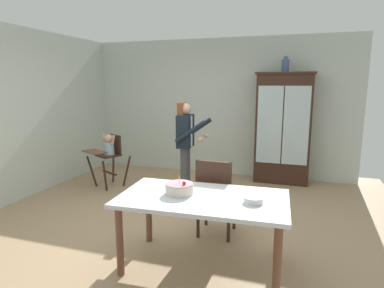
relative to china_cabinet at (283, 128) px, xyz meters
The scene contains 11 objects.
ground_plane 2.88m from the china_cabinet, 118.58° to the right, with size 6.24×6.24×0.00m, color tan.
wall_back 1.36m from the china_cabinet, 168.44° to the left, with size 5.32×0.06×2.70m, color beige.
wall_left 4.59m from the china_cabinet, 148.88° to the right, with size 0.06×5.32×2.70m, color beige.
china_cabinet is the anchor object (origin of this frame).
ceramic_vase 1.13m from the china_cabinet, 165.85° to the left, with size 0.13×0.13×0.27m.
high_chair_with_toddler 3.19m from the china_cabinet, 156.89° to the right, with size 0.77×0.83×0.95m.
adult_person 1.94m from the china_cabinet, 138.31° to the right, with size 0.50×0.49×1.53m.
dining_table 3.29m from the china_cabinet, 100.72° to the right, with size 1.67×0.97×0.74m.
birthday_cake 3.33m from the china_cabinet, 104.93° to the right, with size 0.28×0.28×0.19m.
serving_bowl 3.24m from the china_cabinet, 92.10° to the right, with size 0.18×0.18×0.06m, color silver.
dining_chair_far_side 2.67m from the china_cabinet, 104.19° to the right, with size 0.44×0.44×0.96m.
Camera 1 is at (1.50, -3.73, 1.82)m, focal length 30.11 mm.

